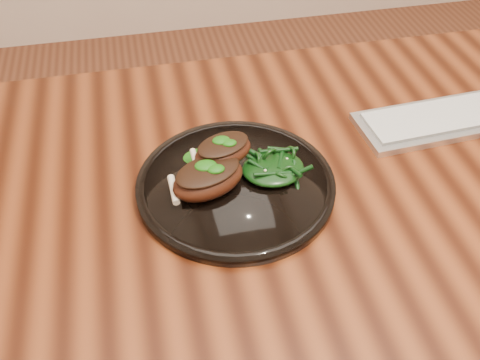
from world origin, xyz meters
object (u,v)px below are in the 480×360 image
greens_heap (273,165)px  lamb_chop_front (208,178)px  keyboard (460,116)px  desk (392,195)px  plate (236,184)px

greens_heap → lamb_chop_front: bearing=-171.1°
lamb_chop_front → keyboard: lamb_chop_front is taller
desk → plate: 0.31m
keyboard → greens_heap: bearing=-167.0°
desk → keyboard: keyboard is taller
desk → keyboard: 0.20m
keyboard → lamb_chop_front: bearing=-167.9°
plate → lamb_chop_front: lamb_chop_front is taller
greens_heap → keyboard: (0.38, 0.09, -0.03)m
lamb_chop_front → greens_heap: 0.11m
lamb_chop_front → plate: bearing=13.8°
plate → lamb_chop_front: size_ratio=2.31×
plate → keyboard: 0.46m
greens_heap → keyboard: size_ratio=0.25×
plate → greens_heap: 0.07m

